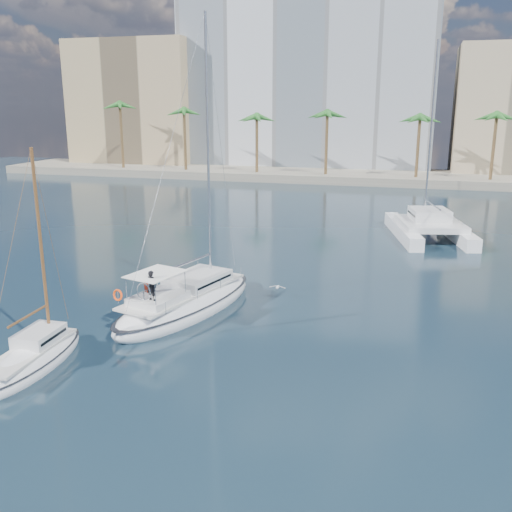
% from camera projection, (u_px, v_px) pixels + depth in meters
% --- Properties ---
extents(ground, '(160.00, 160.00, 0.00)m').
position_uv_depth(ground, '(272.00, 323.00, 30.57)').
color(ground, black).
rests_on(ground, ground).
extents(quay, '(120.00, 14.00, 1.20)m').
position_uv_depth(quay, '(369.00, 176.00, 87.13)').
color(quay, gray).
rests_on(quay, ground).
extents(building_modern, '(42.00, 16.00, 28.00)m').
position_uv_depth(building_modern, '(309.00, 88.00, 97.94)').
color(building_modern, silver).
rests_on(building_modern, ground).
extents(building_tan_left, '(22.00, 14.00, 22.00)m').
position_uv_depth(building_tan_left, '(140.00, 106.00, 102.84)').
color(building_tan_left, tan).
rests_on(building_tan_left, ground).
extents(palm_left, '(3.60, 3.60, 12.30)m').
position_uv_depth(palm_left, '(152.00, 111.00, 89.78)').
color(palm_left, brown).
rests_on(palm_left, ground).
extents(palm_centre, '(3.60, 3.60, 12.30)m').
position_uv_depth(palm_centre, '(370.00, 111.00, 80.90)').
color(palm_centre, brown).
rests_on(palm_centre, ground).
extents(main_sloop, '(6.52, 12.00, 17.00)m').
position_uv_depth(main_sloop, '(187.00, 302.00, 32.28)').
color(main_sloop, white).
rests_on(main_sloop, ground).
extents(small_sloop, '(2.52, 7.16, 10.17)m').
position_uv_depth(small_sloop, '(33.00, 359.00, 25.44)').
color(small_sloop, white).
rests_on(small_sloop, ground).
extents(catamaran, '(8.07, 12.31, 16.60)m').
position_uv_depth(catamaran, '(429.00, 225.00, 49.92)').
color(catamaran, white).
rests_on(catamaran, ground).
extents(seagull, '(1.01, 0.43, 0.19)m').
position_uv_depth(seagull, '(278.00, 287.00, 34.24)').
color(seagull, silver).
rests_on(seagull, ground).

